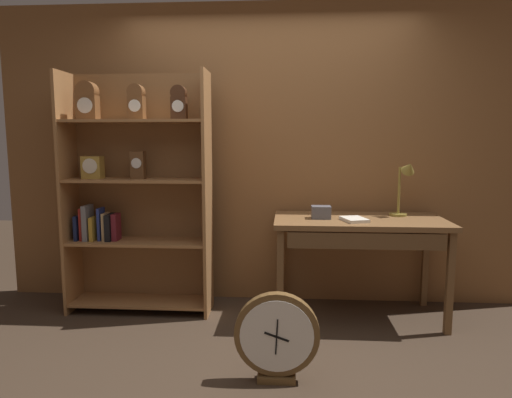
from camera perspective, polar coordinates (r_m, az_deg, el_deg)
name	(u,v)px	position (r m, az deg, el deg)	size (l,w,h in m)	color
ground_plane	(261,374)	(2.99, 0.67, -21.21)	(10.00, 10.00, 0.00)	#3D2D21
back_wood_panel	(270,155)	(3.99, 1.81, 5.55)	(4.80, 0.05, 2.60)	brown
bookshelf	(134,190)	(3.87, -15.21, 1.05)	(1.19, 0.35, 1.98)	#9E6B3D
workbench	(359,230)	(3.67, 12.96, -3.88)	(1.35, 0.69, 0.82)	brown
desk_lamp	(405,182)	(3.83, 18.36, 2.03)	(0.19, 0.19, 0.47)	olive
toolbox_small	(321,212)	(3.62, 8.23, -1.66)	(0.15, 0.12, 0.10)	#595960
open_repair_manual	(354,219)	(3.55, 12.32, -2.54)	(0.16, 0.22, 0.03)	silver
round_clock_large	(277,337)	(2.79, 2.65, -17.02)	(0.51, 0.11, 0.55)	brown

